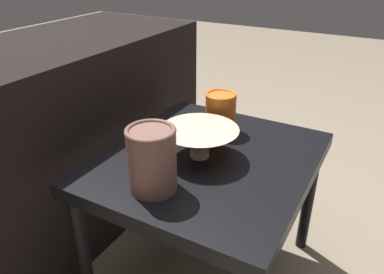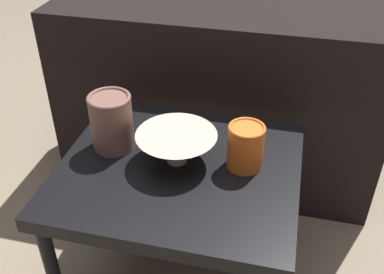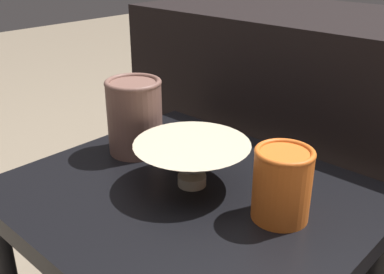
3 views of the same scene
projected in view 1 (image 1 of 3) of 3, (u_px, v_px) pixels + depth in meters
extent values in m
plane|color=#7F705B|center=(206.00, 272.00, 1.23)|extent=(8.00, 8.00, 0.00)
cube|color=black|center=(208.00, 162.00, 1.04)|extent=(0.63, 0.55, 0.04)
cylinder|color=black|center=(308.00, 199.00, 1.25)|extent=(0.04, 0.04, 0.40)
cylinder|color=black|center=(83.00, 254.00, 1.03)|extent=(0.04, 0.04, 0.40)
cylinder|color=black|center=(185.00, 163.00, 1.46)|extent=(0.04, 0.04, 0.40)
cube|color=black|center=(57.00, 139.00, 1.34)|extent=(1.17, 0.50, 0.68)
cylinder|color=#C1B293|center=(199.00, 153.00, 1.03)|extent=(0.05, 0.05, 0.02)
cone|color=#C1B293|center=(200.00, 139.00, 1.01)|extent=(0.21, 0.21, 0.06)
cylinder|color=brown|center=(152.00, 160.00, 0.86)|extent=(0.11, 0.11, 0.15)
torus|color=brown|center=(150.00, 131.00, 0.83)|extent=(0.12, 0.12, 0.01)
cylinder|color=orange|center=(220.00, 113.00, 1.15)|extent=(0.09, 0.09, 0.12)
torus|color=orange|center=(221.00, 95.00, 1.13)|extent=(0.10, 0.10, 0.01)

